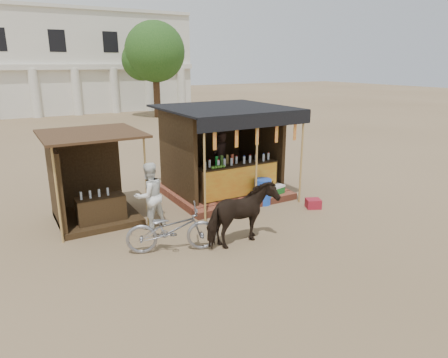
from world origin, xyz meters
name	(u,v)px	position (x,y,z in m)	size (l,w,h in m)	color
ground	(258,239)	(0.00, 0.00, 0.00)	(120.00, 120.00, 0.00)	#846B4C
main_stall	(223,163)	(1.00, 3.36, 1.03)	(3.60, 3.61, 2.78)	#984931
secondary_stall	(88,190)	(-3.17, 3.24, 0.85)	(2.40, 2.40, 2.38)	#392815
cow	(242,215)	(-0.47, -0.02, 0.72)	(0.78, 1.71, 1.44)	black
motorbike	(172,229)	(-1.99, 0.47, 0.53)	(0.70, 2.01, 1.06)	gray
bystander	(149,196)	(-1.94, 2.00, 0.85)	(0.83, 0.64, 1.70)	white
blue_barrel	(263,192)	(1.56, 1.98, 0.38)	(0.50, 0.50, 0.76)	blue
red_crate	(313,204)	(2.62, 0.96, 0.13)	(0.41, 0.35, 0.27)	maroon
cooler	(273,192)	(2.05, 2.13, 0.23)	(0.72, 0.57, 0.46)	#166721
background_building	(27,63)	(-2.00, 29.94, 3.98)	(26.00, 7.45, 8.18)	silver
tree	(152,54)	(5.81, 22.14, 4.63)	(4.50, 4.40, 7.00)	#382314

